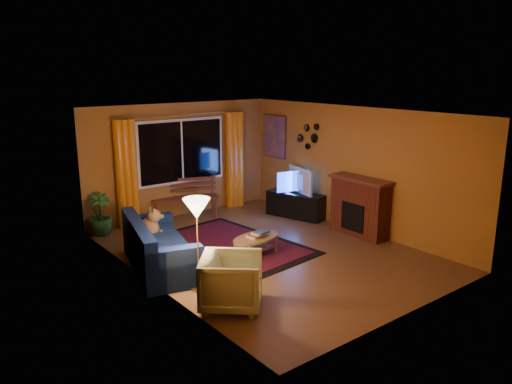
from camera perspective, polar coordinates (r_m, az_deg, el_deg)
floor at (r=9.09m, az=1.17°, el=-6.86°), size 4.50×6.00×0.02m
ceiling at (r=8.53m, az=1.25°, el=9.17°), size 4.50×6.00×0.02m
wall_back at (r=11.17m, az=-8.59°, el=3.65°), size 4.50×0.02×2.50m
wall_left at (r=7.55m, az=-12.24°, el=-1.51°), size 0.02×6.00×2.50m
wall_right at (r=10.27m, az=11.06°, el=2.64°), size 0.02×6.00×2.50m
window at (r=11.08m, az=-8.46°, el=4.62°), size 2.00×0.02×1.30m
curtain_rod at (r=10.94m, az=-8.49°, el=8.73°), size 3.20×0.03×0.03m
curtain_left at (r=10.50m, az=-14.63°, el=1.97°), size 0.36×0.36×2.24m
curtain_right at (r=11.80m, az=-2.53°, el=3.70°), size 0.36×0.36×2.24m
bench at (r=11.14m, az=-8.08°, el=-1.80°), size 1.51×0.92×0.44m
potted_plant at (r=10.31m, az=-17.41°, el=-2.44°), size 0.55×0.55×0.84m
sofa at (r=8.36m, az=-10.93°, el=-5.91°), size 1.36×2.20×0.83m
dog at (r=8.71m, az=-12.10°, el=-3.58°), size 0.42×0.50×0.47m
armchair at (r=6.94m, az=-2.80°, el=-9.91°), size 1.10×1.11×0.83m
floor_lamp at (r=7.38m, az=-6.68°, el=-6.10°), size 0.25×0.25×1.41m
rug at (r=9.40m, az=-2.73°, el=-6.03°), size 2.17×3.15×0.02m
coffee_table at (r=8.82m, az=-0.02°, el=-6.23°), size 1.10×1.10×0.35m
tv_console at (r=11.10m, az=4.58°, el=-1.47°), size 0.79×1.39×0.55m
television at (r=10.96m, az=4.63°, el=1.31°), size 0.34×0.97×0.56m
fireplace at (r=10.02m, az=11.80°, el=-1.80°), size 0.40×1.20×1.10m
mirror_cluster at (r=11.03m, az=5.92°, el=6.49°), size 0.06×0.60×0.56m
painting at (r=11.90m, az=2.09°, el=6.38°), size 0.04×0.76×0.96m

